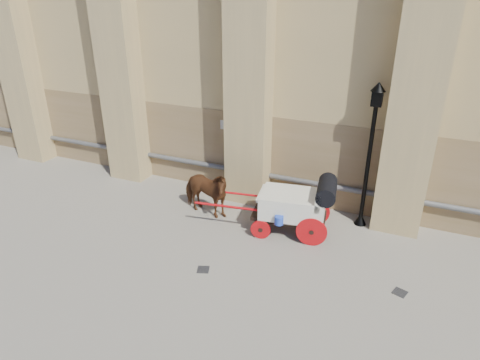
% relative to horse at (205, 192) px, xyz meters
% --- Properties ---
extents(ground, '(90.00, 90.00, 0.00)m').
position_rel_horse_xyz_m(ground, '(1.85, -1.99, -0.83)').
color(ground, gray).
rests_on(ground, ground).
extents(horse, '(2.08, 1.22, 1.65)m').
position_rel_horse_xyz_m(horse, '(0.00, 0.00, 0.00)').
color(horse, brown).
rests_on(horse, ground).
extents(carriage, '(4.33, 1.77, 1.84)m').
position_rel_horse_xyz_m(carriage, '(3.07, 0.13, 0.17)').
color(carriage, black).
rests_on(carriage, ground).
extents(street_lamp, '(0.43, 0.43, 4.54)m').
position_rel_horse_xyz_m(street_lamp, '(4.82, 1.40, 1.60)').
color(street_lamp, black).
rests_on(street_lamp, ground).
extents(drain_grate_near, '(0.41, 0.41, 0.01)m').
position_rel_horse_xyz_m(drain_grate_near, '(1.32, -2.71, -0.82)').
color(drain_grate_near, black).
rests_on(drain_grate_near, ground).
extents(drain_grate_far, '(0.41, 0.41, 0.01)m').
position_rel_horse_xyz_m(drain_grate_far, '(6.28, -1.60, -0.82)').
color(drain_grate_far, black).
rests_on(drain_grate_far, ground).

